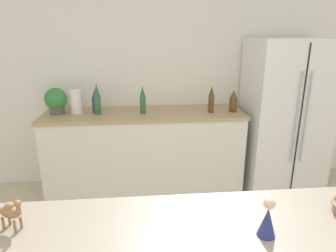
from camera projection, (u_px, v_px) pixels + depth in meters
wall_back at (166, 76)px, 3.48m from camera, size 8.00×0.06×2.55m
back_counter at (145, 152)px, 3.39m from camera, size 2.16×0.63×0.93m
refrigerator at (284, 117)px, 3.36m from camera, size 0.84×0.70×1.70m
potted_plant at (56, 100)px, 3.15m from camera, size 0.23×0.23×0.28m
paper_towel_roll at (76, 102)px, 3.17m from camera, size 0.12×0.12×0.25m
back_bottle_0 at (211, 100)px, 3.20m from camera, size 0.06×0.06×0.29m
back_bottle_1 at (97, 100)px, 3.12m from camera, size 0.07×0.07×0.33m
back_bottle_2 at (95, 102)px, 3.20m from camera, size 0.06×0.06×0.25m
back_bottle_3 at (143, 100)px, 3.16m from camera, size 0.06×0.06×0.30m
back_bottle_4 at (233, 101)px, 3.24m from camera, size 0.08×0.08×0.24m
camel_figurine at (11, 211)px, 1.23m from camera, size 0.12×0.09×0.15m
wise_man_figurine_blue at (268, 220)px, 1.20m from camera, size 0.07×0.07×0.17m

